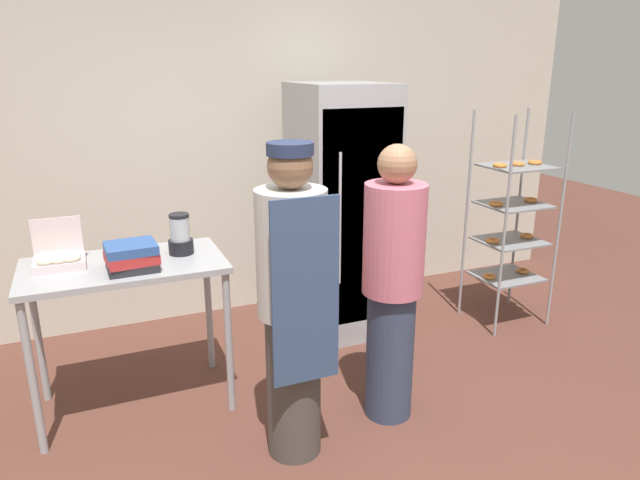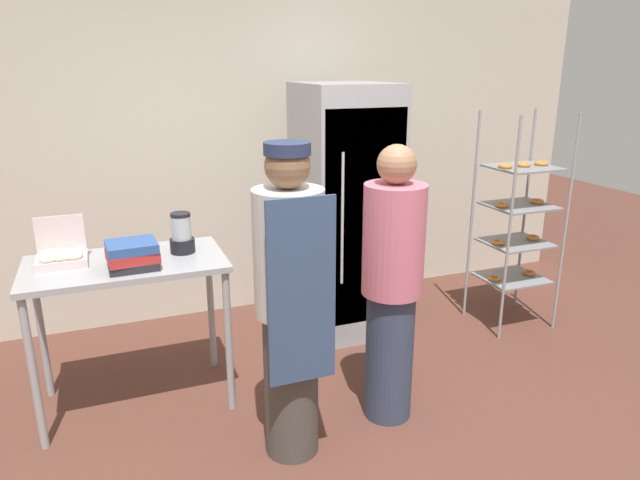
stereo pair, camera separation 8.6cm
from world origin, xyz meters
The scene contains 10 objects.
ground_plane centered at (0.00, 0.00, 0.00)m, with size 14.00×14.00×0.00m, color brown.
back_wall centered at (0.00, 2.40, 1.37)m, with size 6.40×0.12×2.74m, color beige.
refrigerator centered at (0.61, 1.66, 0.95)m, with size 0.66×0.76×1.90m.
baking_rack centered at (1.91, 1.25, 0.84)m, with size 0.55×0.48×1.70m.
prep_counter centered at (-1.02, 1.13, 0.82)m, with size 1.13×0.64×0.93m.
donut_box centered at (-1.36, 1.19, 0.98)m, with size 0.27×0.22×0.26m.
blender_pitcher centered at (-0.68, 1.17, 1.04)m, with size 0.15×0.15×0.25m.
binder_stack centered at (-0.98, 1.00, 1.01)m, with size 0.29×0.26×0.15m.
person_baker centered at (-0.27, 0.34, 0.88)m, with size 0.36×0.37×1.68m.
person_customer centered at (0.37, 0.45, 0.83)m, with size 0.35×0.35×1.63m.
Camera 1 is at (-1.17, -2.16, 2.03)m, focal length 32.00 mm.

